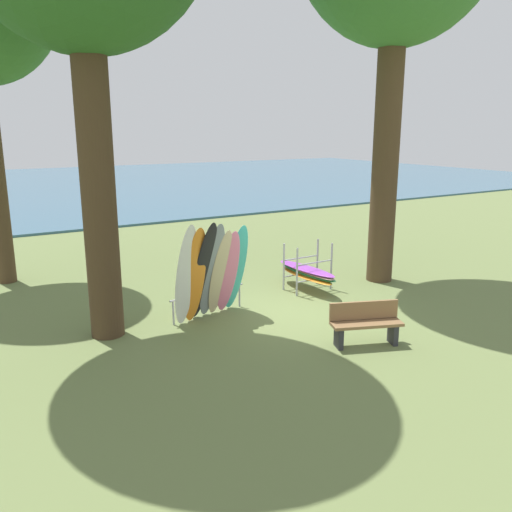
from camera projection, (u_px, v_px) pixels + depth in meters
name	position (u px, v px, depth m)	size (l,w,h in m)	color
ground_plane	(289.00, 313.00, 12.23)	(80.00, 80.00, 0.00)	olive
lake_water	(47.00, 187.00, 37.68)	(80.00, 36.00, 0.10)	#38607A
leaning_board_pile	(211.00, 273.00, 11.60)	(2.00, 1.02, 2.27)	white
board_storage_rack	(307.00, 271.00, 13.87)	(1.15, 2.13, 1.25)	#9EA0A5
park_bench	(365.00, 323.00, 10.35)	(1.45, 0.88, 0.85)	#2D2D33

